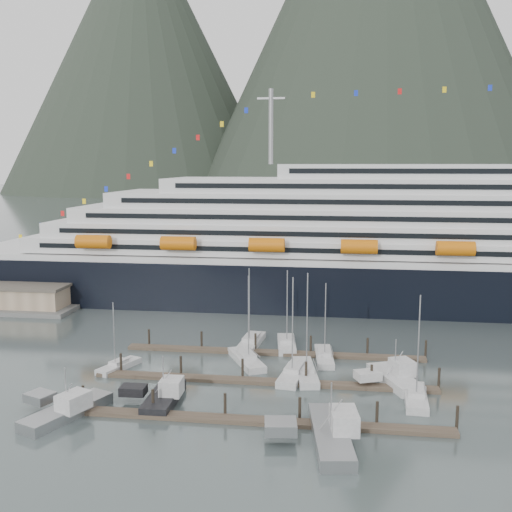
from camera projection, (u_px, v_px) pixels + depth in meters
The scene contains 18 objects.
ground at pixel (297, 393), 79.91m from camera, with size 1600.00×1600.00×0.00m, color #465251.
mountains at pixel (390, 36), 624.01m from camera, with size 870.00×440.00×420.00m.
cruise_ship at pixel (456, 251), 127.71m from camera, with size 210.00×30.40×50.30m.
dock_near at pixel (249, 420), 70.81m from camera, with size 48.18×2.28×3.20m.
dock_mid at pixel (263, 381), 83.53m from camera, with size 48.18×2.28×3.20m.
dock_far at pixel (273, 352), 96.26m from camera, with size 48.18×2.28×3.20m.
sailboat_a at pixel (119, 366), 89.24m from camera, with size 4.91×8.09×10.71m.
sailboat_b at pixel (246, 360), 91.95m from camera, with size 7.48×11.03×14.39m.
sailboat_c at pixel (294, 374), 85.82m from camera, with size 4.27×10.74×15.32m.
sailboat_d at pixel (306, 373), 86.49m from camera, with size 4.64×11.93×15.76m.
sailboat_e at pixel (251, 343), 100.66m from camera, with size 3.79×11.27×14.00m.
sailboat_f at pixel (287, 345), 99.85m from camera, with size 4.09×10.17×13.75m.
sailboat_g at pixel (324, 357), 93.59m from camera, with size 3.49×10.46×12.83m.
sailboat_h at pixel (416, 398), 77.05m from camera, with size 3.32×9.64×14.70m.
trawler_a at pixel (66, 409), 72.38m from camera, with size 10.22×12.68×6.74m.
trawler_b at pixel (163, 396), 76.52m from camera, with size 8.06×10.58×6.80m.
trawler_c at pixel (329, 433), 65.93m from camera, with size 10.59×14.88×7.42m.
trawler_e at pixel (394, 377), 83.22m from camera, with size 9.49×11.30×7.00m.
Camera 1 is at (5.29, -76.23, 30.18)m, focal length 42.00 mm.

